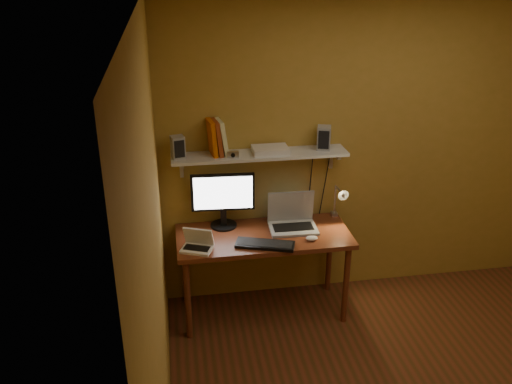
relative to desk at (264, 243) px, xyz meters
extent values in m
cube|color=silver|center=(0.89, -1.28, 1.95)|extent=(3.40, 3.20, 0.02)
cube|color=#A37A31|center=(0.89, 0.33, 0.64)|extent=(3.40, 0.02, 2.60)
cube|color=#A37A31|center=(-0.82, -1.28, 0.64)|extent=(0.02, 3.20, 2.60)
cube|color=maroon|center=(0.00, 0.00, 0.07)|extent=(1.40, 0.60, 0.04)
cylinder|color=maroon|center=(-0.64, -0.24, -0.31)|extent=(0.05, 0.05, 0.71)
cylinder|color=maroon|center=(0.64, -0.24, -0.31)|extent=(0.05, 0.05, 0.71)
cylinder|color=maroon|center=(-0.64, 0.24, -0.31)|extent=(0.05, 0.05, 0.71)
cylinder|color=maroon|center=(0.64, 0.24, -0.31)|extent=(0.05, 0.05, 0.71)
cube|color=silver|center=(0.00, 0.19, 0.70)|extent=(1.40, 0.25, 0.02)
cube|color=silver|center=(-0.62, 0.30, 0.60)|extent=(0.03, 0.03, 0.18)
cube|color=silver|center=(0.62, 0.30, 0.60)|extent=(0.03, 0.03, 0.18)
cylinder|color=black|center=(-0.30, 0.20, 0.09)|extent=(0.23, 0.23, 0.02)
cube|color=black|center=(-0.30, 0.20, 0.17)|extent=(0.05, 0.04, 0.16)
cube|color=black|center=(-0.30, 0.20, 0.39)|extent=(0.51, 0.06, 0.32)
cube|color=white|center=(-0.30, 0.18, 0.39)|extent=(0.47, 0.04, 0.28)
cube|color=gray|center=(0.25, 0.05, 0.10)|extent=(0.39, 0.28, 0.02)
cube|color=black|center=(0.25, 0.05, 0.11)|extent=(0.33, 0.16, 0.00)
cube|color=gray|center=(0.26, 0.17, 0.24)|extent=(0.38, 0.06, 0.27)
cube|color=#122139|center=(0.26, 0.17, 0.24)|extent=(0.34, 0.04, 0.23)
cube|color=silver|center=(-0.55, -0.17, 0.10)|extent=(0.27, 0.23, 0.02)
cube|color=black|center=(-0.55, -0.17, 0.11)|extent=(0.21, 0.15, 0.00)
cube|color=silver|center=(-0.53, -0.12, 0.18)|extent=(0.24, 0.15, 0.15)
cube|color=black|center=(-0.53, -0.12, 0.18)|extent=(0.20, 0.12, 0.13)
cube|color=black|center=(-0.02, -0.19, 0.10)|extent=(0.48, 0.29, 0.02)
ellipsoid|color=silver|center=(0.36, -0.16, 0.10)|extent=(0.10, 0.06, 0.03)
cube|color=silver|center=(0.66, 0.24, 0.08)|extent=(0.05, 0.06, 0.08)
cylinder|color=silver|center=(0.66, 0.24, 0.23)|extent=(0.02, 0.02, 0.28)
cylinder|color=silver|center=(0.66, 0.16, 0.37)|extent=(0.01, 0.16, 0.01)
cone|color=silver|center=(0.66, 0.08, 0.37)|extent=(0.09, 0.09, 0.09)
sphere|color=#FFE0A5|center=(0.66, 0.06, 0.37)|extent=(0.04, 0.04, 0.04)
cube|color=gray|center=(-0.64, 0.19, 0.80)|extent=(0.12, 0.12, 0.17)
cube|color=gray|center=(0.52, 0.20, 0.81)|extent=(0.13, 0.13, 0.19)
cube|color=#BA4C00|center=(-0.37, 0.22, 0.85)|extent=(0.08, 0.19, 0.28)
cube|color=maroon|center=(-0.33, 0.22, 0.85)|extent=(0.09, 0.20, 0.28)
cube|color=beige|center=(-0.30, 0.22, 0.85)|extent=(0.10, 0.20, 0.28)
cube|color=silver|center=(-0.22, 0.12, 0.74)|extent=(0.09, 0.04, 0.05)
cylinder|color=black|center=(-0.22, 0.11, 0.74)|extent=(0.03, 0.02, 0.03)
cube|color=silver|center=(0.08, 0.19, 0.73)|extent=(0.28, 0.19, 0.05)
camera|label=1|loc=(-0.68, -3.79, 2.16)|focal=38.00mm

